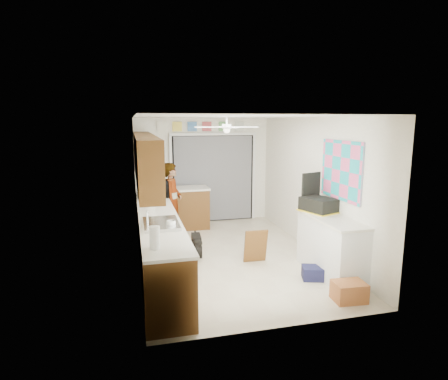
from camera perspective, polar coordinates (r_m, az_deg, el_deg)
floor at (r=6.95m, az=0.81°, el=-9.95°), size 5.00×5.00×0.00m
ceiling at (r=6.52m, az=0.87°, el=11.12°), size 5.00×5.00×0.00m
wall_back at (r=9.03m, az=-3.23°, el=2.97°), size 3.20×0.00×3.20m
wall_front at (r=4.32m, az=9.42°, el=-5.48°), size 3.20×0.00×3.20m
wall_left at (r=6.41m, az=-13.13°, el=-0.38°), size 0.00×5.00×5.00m
wall_right at (r=7.20m, az=13.25°, el=0.78°), size 0.00×5.00×5.00m
left_base_cabinets at (r=6.61m, az=-10.22°, el=-7.09°), size 0.60×4.80×0.90m
left_countertop at (r=6.49m, az=-10.27°, el=-3.12°), size 0.62×4.80×0.04m
upper_cabinets at (r=6.53m, az=-11.95°, el=4.75°), size 0.32×4.00×0.80m
sink_basin at (r=5.51m, az=-9.56°, el=-5.15°), size 0.50×0.76×0.06m
faucet at (r=5.48m, az=-11.58°, el=-4.29°), size 0.03×0.03×0.22m
peninsula_base at (r=8.61m, az=-5.83°, el=-2.85°), size 1.00×0.60×0.90m
peninsula_top at (r=8.52m, az=-5.88°, el=0.23°), size 1.04×0.64×0.04m
back_opening_recess at (r=9.08m, az=-1.64°, el=1.75°), size 2.00×0.06×2.10m
curtain_panel at (r=9.04m, az=-1.58°, el=1.71°), size 1.90×0.03×2.05m
door_trim_left at (r=8.89m, az=-8.03°, el=1.46°), size 0.06×0.04×2.10m
door_trim_right at (r=9.32m, az=4.54°, el=1.95°), size 0.06×0.04×2.10m
door_trim_head at (r=8.95m, az=-1.63°, el=8.50°), size 2.10×0.04×0.06m
header_frame_0 at (r=8.84m, az=-7.15°, el=9.57°), size 0.22×0.02×0.22m
header_frame_1 at (r=8.89m, az=-4.87°, el=9.62°), size 0.22×0.02×0.22m
header_frame_2 at (r=8.95m, az=-2.63°, el=9.65°), size 0.22×0.02×0.22m
header_frame_3 at (r=9.04m, az=-0.11°, el=9.67°), size 0.22×0.02×0.22m
header_frame_4 at (r=9.14m, az=2.36°, el=9.67°), size 0.22×0.02×0.22m
route66_sign at (r=8.80m, az=-9.44°, el=9.51°), size 0.22×0.02×0.26m
right_counter_base at (r=6.25m, az=15.94°, el=-8.38°), size 0.50×1.40×0.90m
right_counter_top at (r=6.11m, az=16.08°, el=-4.21°), size 0.54×1.44×0.04m
abstract_painting at (r=6.27m, az=17.40°, el=2.88°), size 0.03×1.15×0.95m
ceiling_fan at (r=6.71m, az=0.42°, el=9.56°), size 1.14×1.14×0.24m
microwave at (r=7.58m, az=-10.44°, el=0.30°), size 0.53×0.69×0.34m
soap_bottle at (r=6.75m, az=-10.99°, el=-1.06°), size 0.15×0.15×0.32m
cup at (r=5.36m, az=-8.07°, el=-5.15°), size 0.16×0.16×0.10m
paper_towel_roll at (r=4.50m, az=-10.51°, el=-7.15°), size 0.14×0.14×0.27m
suitcase at (r=6.41m, az=14.20°, el=-2.20°), size 0.56×0.64×0.23m
suitcase_rim at (r=6.43m, az=14.16°, el=-3.15°), size 0.61×0.69×0.02m
suitcase_lid at (r=6.61m, az=13.12°, el=0.44°), size 0.41×0.17×0.50m
cardboard_box at (r=5.56m, az=18.52°, el=-14.45°), size 0.45×0.35×0.27m
navy_crate at (r=6.11m, az=13.42°, el=-12.19°), size 0.39×0.36×0.20m
cabinet_door_panel at (r=6.55m, az=4.84°, el=-8.51°), size 0.40×0.17×0.59m
man at (r=7.65m, az=-7.91°, el=-1.87°), size 0.54×0.67×1.61m
dog at (r=6.90m, az=-4.24°, el=-8.23°), size 0.28×0.57×0.43m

